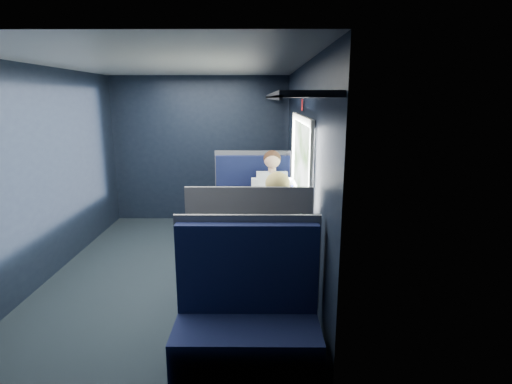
{
  "coord_description": "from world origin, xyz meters",
  "views": [
    {
      "loc": [
        0.93,
        -4.27,
        1.96
      ],
      "look_at": [
        0.9,
        0.0,
        0.95
      ],
      "focal_mm": 28.0,
      "sensor_mm": 36.0,
      "label": 1
    }
  ],
  "objects_px": {
    "seat_bay_near": "(252,215)",
    "cup": "(292,197)",
    "man": "(272,197)",
    "woman": "(277,232)",
    "bottle_small": "(292,195)",
    "seat_bay_far": "(250,271)",
    "seat_row_front": "(254,199)",
    "seat_row_back": "(247,327)",
    "laptop": "(282,205)",
    "table": "(268,217)"
  },
  "relations": [
    {
      "from": "seat_bay_near",
      "to": "woman",
      "type": "height_order",
      "value": "woman"
    },
    {
      "from": "seat_bay_far",
      "to": "seat_row_front",
      "type": "bearing_deg",
      "value": 90.0
    },
    {
      "from": "seat_bay_near",
      "to": "cup",
      "type": "height_order",
      "value": "seat_bay_near"
    },
    {
      "from": "seat_row_front",
      "to": "cup",
      "type": "distance_m",
      "value": 1.51
    },
    {
      "from": "table",
      "to": "cup",
      "type": "bearing_deg",
      "value": 54.3
    },
    {
      "from": "seat_bay_near",
      "to": "bottle_small",
      "type": "height_order",
      "value": "seat_bay_near"
    },
    {
      "from": "seat_row_back",
      "to": "woman",
      "type": "relative_size",
      "value": 0.88
    },
    {
      "from": "woman",
      "to": "cup",
      "type": "height_order",
      "value": "woman"
    },
    {
      "from": "seat_row_back",
      "to": "table",
      "type": "bearing_deg",
      "value": 84.2
    },
    {
      "from": "seat_row_front",
      "to": "bottle_small",
      "type": "relative_size",
      "value": 5.33
    },
    {
      "from": "seat_row_back",
      "to": "bottle_small",
      "type": "bearing_deg",
      "value": 77.41
    },
    {
      "from": "man",
      "to": "laptop",
      "type": "height_order",
      "value": "man"
    },
    {
      "from": "seat_bay_far",
      "to": "woman",
      "type": "bearing_deg",
      "value": 33.82
    },
    {
      "from": "seat_bay_far",
      "to": "seat_row_front",
      "type": "xyz_separation_m",
      "value": [
        0.0,
        2.67,
        -0.0
      ]
    },
    {
      "from": "seat_row_back",
      "to": "cup",
      "type": "distance_m",
      "value": 2.29
    },
    {
      "from": "seat_row_front",
      "to": "man",
      "type": "distance_m",
      "value": 1.17
    },
    {
      "from": "seat_bay_far",
      "to": "bottle_small",
      "type": "bearing_deg",
      "value": 68.36
    },
    {
      "from": "laptop",
      "to": "man",
      "type": "bearing_deg",
      "value": 97.26
    },
    {
      "from": "man",
      "to": "cup",
      "type": "bearing_deg",
      "value": -51.06
    },
    {
      "from": "seat_row_front",
      "to": "woman",
      "type": "distance_m",
      "value": 2.54
    },
    {
      "from": "table",
      "to": "seat_row_back",
      "type": "height_order",
      "value": "seat_row_back"
    },
    {
      "from": "seat_bay_far",
      "to": "seat_row_front",
      "type": "distance_m",
      "value": 2.67
    },
    {
      "from": "seat_bay_near",
      "to": "seat_bay_far",
      "type": "distance_m",
      "value": 1.75
    },
    {
      "from": "woman",
      "to": "laptop",
      "type": "height_order",
      "value": "woman"
    },
    {
      "from": "seat_row_back",
      "to": "woman",
      "type": "height_order",
      "value": "woman"
    },
    {
      "from": "seat_row_back",
      "to": "laptop",
      "type": "xyz_separation_m",
      "value": [
        0.34,
        1.8,
        0.39
      ]
    },
    {
      "from": "seat_bay_far",
      "to": "laptop",
      "type": "height_order",
      "value": "seat_bay_far"
    },
    {
      "from": "man",
      "to": "woman",
      "type": "xyz_separation_m",
      "value": [
        0.0,
        -1.41,
        0.01
      ]
    },
    {
      "from": "seat_bay_far",
      "to": "man",
      "type": "distance_m",
      "value": 1.62
    },
    {
      "from": "seat_bay_near",
      "to": "cup",
      "type": "distance_m",
      "value": 0.76
    },
    {
      "from": "seat_bay_near",
      "to": "man",
      "type": "relative_size",
      "value": 0.95
    },
    {
      "from": "seat_bay_far",
      "to": "seat_row_back",
      "type": "bearing_deg",
      "value": -90.0
    },
    {
      "from": "woman",
      "to": "cup",
      "type": "xyz_separation_m",
      "value": [
        0.23,
        1.12,
        0.06
      ]
    },
    {
      "from": "table",
      "to": "bottle_small",
      "type": "distance_m",
      "value": 0.46
    },
    {
      "from": "table",
      "to": "cup",
      "type": "height_order",
      "value": "cup"
    },
    {
      "from": "bottle_small",
      "to": "woman",
      "type": "bearing_deg",
      "value": -102.23
    },
    {
      "from": "seat_bay_near",
      "to": "cup",
      "type": "relative_size",
      "value": 13.87
    },
    {
      "from": "seat_bay_far",
      "to": "woman",
      "type": "distance_m",
      "value": 0.43
    },
    {
      "from": "seat_row_front",
      "to": "woman",
      "type": "relative_size",
      "value": 0.88
    },
    {
      "from": "table",
      "to": "seat_bay_far",
      "type": "distance_m",
      "value": 0.93
    },
    {
      "from": "seat_row_back",
      "to": "cup",
      "type": "bearing_deg",
      "value": 77.75
    },
    {
      "from": "table",
      "to": "seat_bay_far",
      "type": "relative_size",
      "value": 0.79
    },
    {
      "from": "seat_bay_near",
      "to": "bottle_small",
      "type": "bearing_deg",
      "value": -49.02
    },
    {
      "from": "seat_bay_far",
      "to": "laptop",
      "type": "relative_size",
      "value": 3.91
    },
    {
      "from": "table",
      "to": "seat_row_front",
      "type": "distance_m",
      "value": 1.82
    },
    {
      "from": "seat_row_front",
      "to": "seat_row_back",
      "type": "bearing_deg",
      "value": -90.0
    },
    {
      "from": "bottle_small",
      "to": "man",
      "type": "bearing_deg",
      "value": 119.81
    },
    {
      "from": "seat_bay_near",
      "to": "cup",
      "type": "bearing_deg",
      "value": -42.78
    },
    {
      "from": "seat_row_front",
      "to": "cup",
      "type": "xyz_separation_m",
      "value": [
        0.48,
        -1.38,
        0.38
      ]
    },
    {
      "from": "cup",
      "to": "seat_row_front",
      "type": "bearing_deg",
      "value": 109.15
    }
  ]
}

